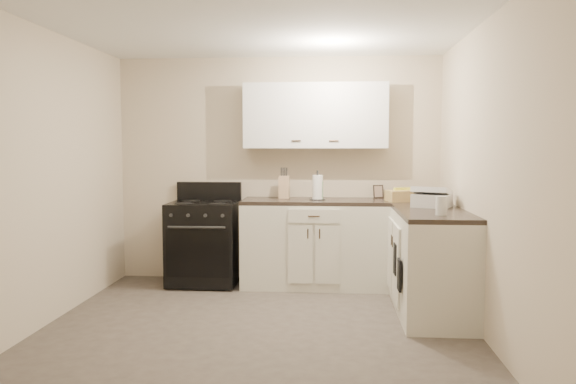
# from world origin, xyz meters

# --- Properties ---
(floor) EXTENTS (3.60, 3.60, 0.00)m
(floor) POSITION_xyz_m (0.00, 0.00, 0.00)
(floor) COLOR #473F38
(floor) RESTS_ON ground
(ceiling) EXTENTS (3.60, 3.60, 0.00)m
(ceiling) POSITION_xyz_m (0.00, 0.00, 2.50)
(ceiling) COLOR white
(ceiling) RESTS_ON wall_back
(wall_back) EXTENTS (3.60, 0.00, 3.60)m
(wall_back) POSITION_xyz_m (0.00, 1.80, 1.25)
(wall_back) COLOR beige
(wall_back) RESTS_ON ground
(wall_right) EXTENTS (0.00, 3.60, 3.60)m
(wall_right) POSITION_xyz_m (1.80, 0.00, 1.25)
(wall_right) COLOR beige
(wall_right) RESTS_ON ground
(wall_left) EXTENTS (0.00, 3.60, 3.60)m
(wall_left) POSITION_xyz_m (-1.80, 0.00, 1.25)
(wall_left) COLOR beige
(wall_left) RESTS_ON ground
(wall_front) EXTENTS (3.60, 0.00, 3.60)m
(wall_front) POSITION_xyz_m (0.00, -1.80, 1.25)
(wall_front) COLOR beige
(wall_front) RESTS_ON ground
(base_cabinets_back) EXTENTS (1.55, 0.60, 0.90)m
(base_cabinets_back) POSITION_xyz_m (0.43, 1.50, 0.45)
(base_cabinets_back) COLOR silver
(base_cabinets_back) RESTS_ON floor
(base_cabinets_right) EXTENTS (0.60, 1.90, 0.90)m
(base_cabinets_right) POSITION_xyz_m (1.50, 0.85, 0.45)
(base_cabinets_right) COLOR silver
(base_cabinets_right) RESTS_ON floor
(countertop_back) EXTENTS (1.55, 0.60, 0.04)m
(countertop_back) POSITION_xyz_m (0.43, 1.50, 0.92)
(countertop_back) COLOR black
(countertop_back) RESTS_ON base_cabinets_back
(countertop_right) EXTENTS (0.60, 1.90, 0.04)m
(countertop_right) POSITION_xyz_m (1.50, 0.85, 0.92)
(countertop_right) COLOR black
(countertop_right) RESTS_ON base_cabinets_right
(upper_cabinets) EXTENTS (1.55, 0.30, 0.70)m
(upper_cabinets) POSITION_xyz_m (0.43, 1.65, 1.84)
(upper_cabinets) COLOR silver
(upper_cabinets) RESTS_ON wall_back
(stove) EXTENTS (0.73, 0.63, 0.89)m
(stove) POSITION_xyz_m (-0.78, 1.48, 0.46)
(stove) COLOR black
(stove) RESTS_ON floor
(knife_block) EXTENTS (0.12, 0.10, 0.25)m
(knife_block) POSITION_xyz_m (0.08, 1.63, 1.06)
(knife_block) COLOR tan
(knife_block) RESTS_ON countertop_back
(paper_towel) EXTENTS (0.13, 0.13, 0.26)m
(paper_towel) POSITION_xyz_m (0.45, 1.47, 1.07)
(paper_towel) COLOR white
(paper_towel) RESTS_ON countertop_back
(soap_bottle) EXTENTS (0.08, 0.08, 0.20)m
(soap_bottle) POSITION_xyz_m (0.48, 1.49, 1.04)
(soap_bottle) COLOR green
(soap_bottle) RESTS_ON countertop_back
(picture_frame) EXTENTS (0.12, 0.08, 0.15)m
(picture_frame) POSITION_xyz_m (1.12, 1.73, 1.01)
(picture_frame) COLOR black
(picture_frame) RESTS_ON countertop_back
(wicker_basket) EXTENTS (0.39, 0.31, 0.11)m
(wicker_basket) POSITION_xyz_m (1.35, 1.39, 1.00)
(wicker_basket) COLOR tan
(wicker_basket) RESTS_ON countertop_right
(countertop_grill) EXTENTS (0.43, 0.42, 0.12)m
(countertop_grill) POSITION_xyz_m (1.55, 0.86, 1.00)
(countertop_grill) COLOR silver
(countertop_grill) RESTS_ON countertop_right
(glass_jar) EXTENTS (0.11, 0.11, 0.16)m
(glass_jar) POSITION_xyz_m (1.51, 0.22, 1.02)
(glass_jar) COLOR silver
(glass_jar) RESTS_ON countertop_right
(oven_mitt_near) EXTENTS (0.02, 0.15, 0.27)m
(oven_mitt_near) POSITION_xyz_m (1.18, 0.23, 0.43)
(oven_mitt_near) COLOR black
(oven_mitt_near) RESTS_ON base_cabinets_right
(oven_mitt_far) EXTENTS (0.02, 0.16, 0.28)m
(oven_mitt_far) POSITION_xyz_m (1.18, 0.52, 0.50)
(oven_mitt_far) COLOR black
(oven_mitt_far) RESTS_ON base_cabinets_right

